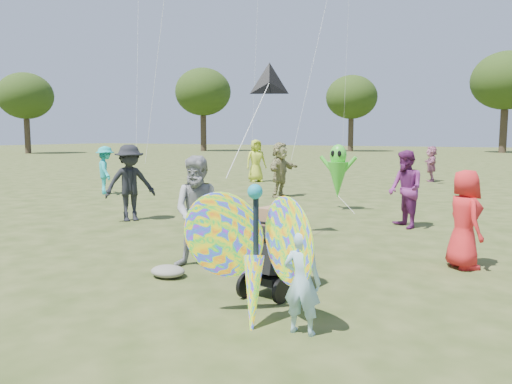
% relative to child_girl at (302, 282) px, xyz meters
% --- Properties ---
extents(ground, '(160.00, 160.00, 0.00)m').
position_rel_child_girl_xyz_m(ground, '(-1.55, 0.85, -0.53)').
color(ground, '#51592B').
rests_on(ground, ground).
extents(child_girl, '(0.39, 0.26, 1.06)m').
position_rel_child_girl_xyz_m(child_girl, '(0.00, 0.00, 0.00)').
color(child_girl, '#99C9D9').
rests_on(child_girl, ground).
extents(adult_man, '(1.00, 0.90, 1.68)m').
position_rel_child_girl_xyz_m(adult_man, '(-2.31, 1.62, 0.31)').
color(adult_man, '#98999E').
rests_on(adult_man, ground).
extents(grey_bag, '(0.51, 0.41, 0.16)m').
position_rel_child_girl_xyz_m(grey_bag, '(-2.43, 0.99, -0.45)').
color(grey_bag, gray).
rests_on(grey_bag, ground).
extents(crowd_a, '(0.78, 0.86, 1.48)m').
position_rel_child_girl_xyz_m(crowd_a, '(1.19, 3.43, 0.21)').
color(crowd_a, red).
rests_on(crowd_a, ground).
extents(crowd_b, '(1.20, 1.30, 1.76)m').
position_rel_child_girl_xyz_m(crowd_b, '(-6.03, 4.28, 0.35)').
color(crowd_b, black).
rests_on(crowd_b, ground).
extents(crowd_d, '(0.60, 1.65, 1.75)m').
position_rel_child_girl_xyz_m(crowd_d, '(-4.80, 9.87, 0.35)').
color(crowd_d, '#948D5B').
rests_on(crowd_d, ground).
extents(crowd_e, '(1.00, 1.03, 1.67)m').
position_rel_child_girl_xyz_m(crowd_e, '(-0.23, 6.33, 0.30)').
color(crowd_e, '#702568').
rests_on(crowd_e, ground).
extents(crowd_g, '(1.00, 1.03, 1.78)m').
position_rel_child_girl_xyz_m(crowd_g, '(-7.88, 14.10, 0.36)').
color(crowd_g, '#BBCE30').
rests_on(crowd_g, ground).
extents(crowd_i, '(1.18, 1.11, 1.61)m').
position_rel_child_girl_xyz_m(crowd_i, '(-10.32, 7.91, 0.27)').
color(crowd_i, '#1FA7AA').
rests_on(crowd_i, ground).
extents(crowd_j, '(0.74, 1.46, 1.51)m').
position_rel_child_girl_xyz_m(crowd_j, '(-1.36, 17.68, 0.22)').
color(crowd_j, '#B36688').
rests_on(crowd_j, ground).
extents(jogging_stroller, '(0.62, 1.10, 1.09)m').
position_rel_child_girl_xyz_m(jogging_stroller, '(-0.80, 1.11, 0.08)').
color(jogging_stroller, black).
rests_on(jogging_stroller, ground).
extents(butterfly_kite, '(1.74, 0.75, 1.68)m').
position_rel_child_girl_xyz_m(butterfly_kite, '(-0.55, 0.03, 0.20)').
color(butterfly_kite, '#E8245C').
rests_on(butterfly_kite, ground).
extents(delta_kite_rig, '(0.89, 2.55, 2.00)m').
position_rel_child_girl_xyz_m(delta_kite_rig, '(-2.30, 3.93, 2.40)').
color(delta_kite_rig, black).
rests_on(delta_kite_rig, ground).
extents(alien_kite, '(1.12, 0.69, 1.74)m').
position_rel_child_girl_xyz_m(alien_kite, '(-2.31, 8.08, 0.44)').
color(alien_kite, green).
rests_on(alien_kite, ground).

